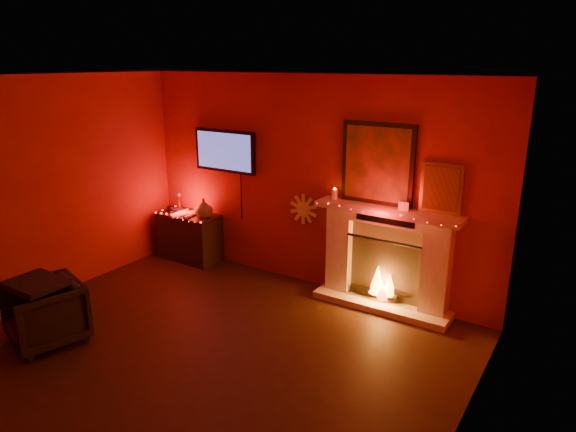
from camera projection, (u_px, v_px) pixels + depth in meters
name	position (u px, v px, depth m)	size (l,w,h in m)	color
room	(164.00, 238.00, 4.51)	(5.00, 5.00, 5.00)	black
fireplace	(386.00, 249.00, 6.03)	(1.72, 0.40, 2.18)	silver
tv	(225.00, 151.00, 7.07)	(1.00, 0.07, 1.24)	black
sunburst_clock	(303.00, 209.00, 6.63)	(0.40, 0.03, 0.40)	yellow
console_table	(190.00, 234.00, 7.57)	(0.92, 0.55, 0.97)	black
armchair	(45.00, 313.00, 5.33)	(0.70, 0.72, 0.66)	black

